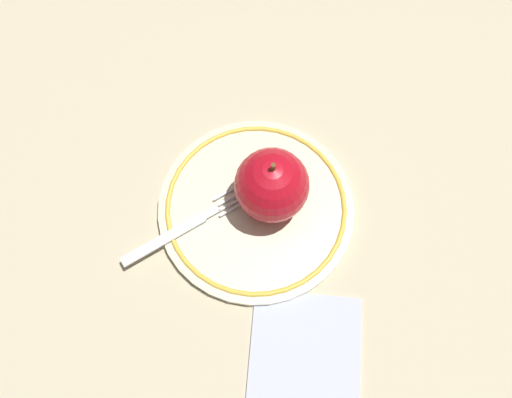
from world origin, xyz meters
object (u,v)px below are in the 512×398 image
Objects in this scene: plate at (256,207)px; napkin_folded at (306,347)px; fork at (193,223)px; apple_red_whole at (272,188)px.

plate is 0.17m from napkin_folded.
napkin_folded is (0.11, -0.15, -0.01)m from fork.
apple_red_whole reaches higher than fork.
apple_red_whole is at bearing 7.20° from plate.
fork reaches higher than plate.
napkin_folded is (0.03, -0.17, -0.00)m from plate.
plate is 0.05m from apple_red_whole.
apple_red_whole is 0.79× the size of napkin_folded.
apple_red_whole is at bearing -15.09° from fork.
apple_red_whole is 0.10m from fork.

